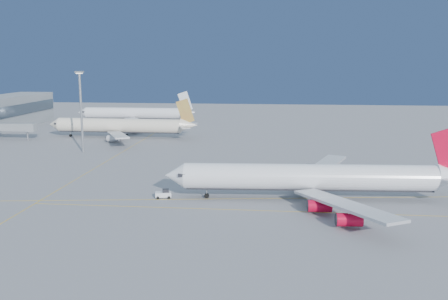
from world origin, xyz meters
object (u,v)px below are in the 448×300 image
airliner_etihad (122,126)px  airliner_third (136,113)px  light_mast (81,105)px  pushback_tug (164,194)px  airliner_virgin (315,178)px

airliner_etihad → airliner_third: 49.67m
airliner_etihad → light_mast: light_mast is taller
airliner_etihad → pushback_tug: (37.60, -88.63, -4.10)m
airliner_etihad → pushback_tug: airliner_etihad is taller
airliner_third → airliner_virgin: bearing=-59.8°
pushback_tug → light_mast: size_ratio=0.14×
airliner_virgin → airliner_etihad: bearing=126.8°
airliner_virgin → pushback_tug: (-35.01, -2.37, -4.19)m
airliner_etihad → airliner_third: (-8.12, 49.00, -0.07)m
airliner_third → pushback_tug: size_ratio=15.32×
airliner_etihad → light_mast: 35.88m
airliner_virgin → airliner_etihad: airliner_virgin is taller
airliner_etihad → pushback_tug: 96.37m
airliner_etihad → airliner_third: bearing=100.6°
airliner_etihad → pushback_tug: bearing=-65.9°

